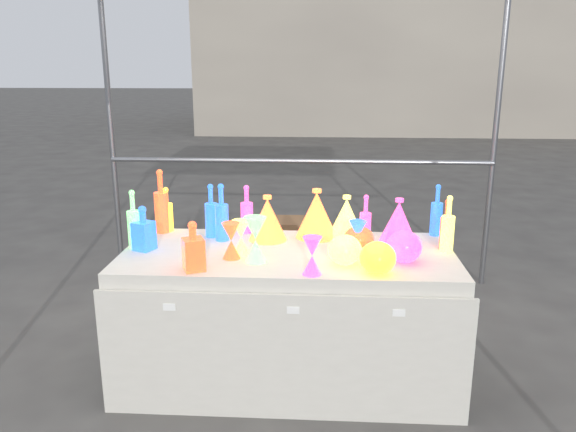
# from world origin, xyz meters

# --- Properties ---
(ground) EXTENTS (80.00, 80.00, 0.00)m
(ground) POSITION_xyz_m (0.00, 0.00, 0.00)
(ground) COLOR #5E5C57
(ground) RESTS_ON ground
(display_table) EXTENTS (1.84, 0.83, 0.75)m
(display_table) POSITION_xyz_m (0.00, -0.01, 0.37)
(display_table) COLOR silver
(display_table) RESTS_ON ground
(background_building) EXTENTS (14.00, 6.00, 6.00)m
(background_building) POSITION_xyz_m (4.00, 14.00, 3.00)
(background_building) COLOR #ADA390
(background_building) RESTS_ON ground
(cardboard_box_closed) EXTENTS (0.49, 0.36, 0.35)m
(cardboard_box_closed) POSITION_xyz_m (-0.08, 2.10, 0.17)
(cardboard_box_closed) COLOR #976844
(cardboard_box_closed) RESTS_ON ground
(cardboard_box_flat) EXTENTS (0.75, 0.58, 0.06)m
(cardboard_box_flat) POSITION_xyz_m (0.19, 2.75, 0.03)
(cardboard_box_flat) COLOR #976844
(cardboard_box_flat) RESTS_ON ground
(bottle_0) EXTENTS (0.07, 0.07, 0.27)m
(bottle_0) POSITION_xyz_m (-0.76, 0.35, 0.89)
(bottle_0) COLOR red
(bottle_0) RESTS_ON display_table
(bottle_1) EXTENTS (0.10, 0.10, 0.33)m
(bottle_1) POSITION_xyz_m (-0.39, 0.18, 0.92)
(bottle_1) COLOR #15773C
(bottle_1) RESTS_ON display_table
(bottle_2) EXTENTS (0.11, 0.11, 0.39)m
(bottle_2) POSITION_xyz_m (-0.78, 0.32, 0.94)
(bottle_2) COLOR orange
(bottle_2) RESTS_ON display_table
(bottle_3) EXTENTS (0.08, 0.08, 0.29)m
(bottle_3) POSITION_xyz_m (-0.27, 0.35, 0.90)
(bottle_3) COLOR #1C64A9
(bottle_3) RESTS_ON display_table
(bottle_5) EXTENTS (0.09, 0.09, 0.33)m
(bottle_5) POSITION_xyz_m (-0.85, 0.02, 0.91)
(bottle_5) COLOR #D82BCB
(bottle_5) RESTS_ON display_table
(bottle_7) EXTENTS (0.10, 0.10, 0.32)m
(bottle_7) POSITION_xyz_m (-0.46, 0.25, 0.91)
(bottle_7) COLOR #15773C
(bottle_7) RESTS_ON display_table
(decanter_1) EXTENTS (0.13, 0.13, 0.25)m
(decanter_1) POSITION_xyz_m (-0.45, -0.31, 0.88)
(decanter_1) COLOR orange
(decanter_1) RESTS_ON display_table
(decanter_2) EXTENTS (0.13, 0.13, 0.25)m
(decanter_2) POSITION_xyz_m (-0.79, -0.02, 0.87)
(decanter_2) COLOR #15773C
(decanter_2) RESTS_ON display_table
(hourglass_0) EXTENTS (0.11, 0.11, 0.19)m
(hourglass_0) POSITION_xyz_m (-0.29, -0.13, 0.85)
(hourglass_0) COLOR orange
(hourglass_0) RESTS_ON display_table
(hourglass_1) EXTENTS (0.10, 0.10, 0.19)m
(hourglass_1) POSITION_xyz_m (0.14, -0.34, 0.84)
(hourglass_1) COLOR #1C64A9
(hourglass_1) RESTS_ON display_table
(hourglass_2) EXTENTS (0.12, 0.12, 0.19)m
(hourglass_2) POSITION_xyz_m (-0.25, -0.07, 0.84)
(hourglass_2) COLOR #157583
(hourglass_2) RESTS_ON display_table
(hourglass_3) EXTENTS (0.13, 0.13, 0.24)m
(hourglass_3) POSITION_xyz_m (-0.16, -0.17, 0.87)
(hourglass_3) COLOR #D82BCB
(hourglass_3) RESTS_ON display_table
(hourglass_5) EXTENTS (0.11, 0.11, 0.19)m
(hourglass_5) POSITION_xyz_m (0.37, -0.04, 0.85)
(hourglass_5) COLOR #15773C
(hourglass_5) RESTS_ON display_table
(globe_0) EXTENTS (0.19, 0.19, 0.14)m
(globe_0) POSITION_xyz_m (0.45, -0.30, 0.82)
(globe_0) COLOR red
(globe_0) RESTS_ON display_table
(globe_1) EXTENTS (0.23, 0.23, 0.14)m
(globe_1) POSITION_xyz_m (0.30, -0.19, 0.82)
(globe_1) COLOR #157583
(globe_1) RESTS_ON display_table
(globe_2) EXTENTS (0.22, 0.22, 0.13)m
(globe_2) POSITION_xyz_m (0.38, -0.01, 0.82)
(globe_2) COLOR orange
(globe_2) RESTS_ON display_table
(globe_3) EXTENTS (0.23, 0.23, 0.15)m
(globe_3) POSITION_xyz_m (0.60, -0.13, 0.82)
(globe_3) COLOR #1C64A9
(globe_3) RESTS_ON display_table
(lampshade_0) EXTENTS (0.27, 0.27, 0.29)m
(lampshade_0) POSITION_xyz_m (0.15, 0.28, 0.89)
(lampshade_0) COLOR yellow
(lampshade_0) RESTS_ON display_table
(lampshade_1) EXTENTS (0.24, 0.24, 0.26)m
(lampshade_1) POSITION_xyz_m (-0.13, 0.21, 0.88)
(lampshade_1) COLOR yellow
(lampshade_1) RESTS_ON display_table
(lampshade_2) EXTENTS (0.27, 0.27, 0.26)m
(lampshade_2) POSITION_xyz_m (0.62, 0.20, 0.88)
(lampshade_2) COLOR #1C64A9
(lampshade_2) RESTS_ON display_table
(lampshade_3) EXTENTS (0.24, 0.24, 0.25)m
(lampshade_3) POSITION_xyz_m (0.32, 0.28, 0.88)
(lampshade_3) COLOR #157583
(lampshade_3) RESTS_ON display_table
(bottle_8) EXTENTS (0.08, 0.08, 0.31)m
(bottle_8) POSITION_xyz_m (0.86, 0.36, 0.90)
(bottle_8) COLOR #15773C
(bottle_8) RESTS_ON display_table
(bottle_9) EXTENTS (0.07, 0.07, 0.28)m
(bottle_9) POSITION_xyz_m (0.86, 0.09, 0.89)
(bottle_9) COLOR orange
(bottle_9) RESTS_ON display_table
(bottle_10) EXTENTS (0.08, 0.08, 0.29)m
(bottle_10) POSITION_xyz_m (0.42, 0.15, 0.89)
(bottle_10) COLOR #1C64A9
(bottle_10) RESTS_ON display_table
(bottle_11) EXTENTS (0.09, 0.09, 0.31)m
(bottle_11) POSITION_xyz_m (0.86, 0.05, 0.91)
(bottle_11) COLOR #157583
(bottle_11) RESTS_ON display_table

